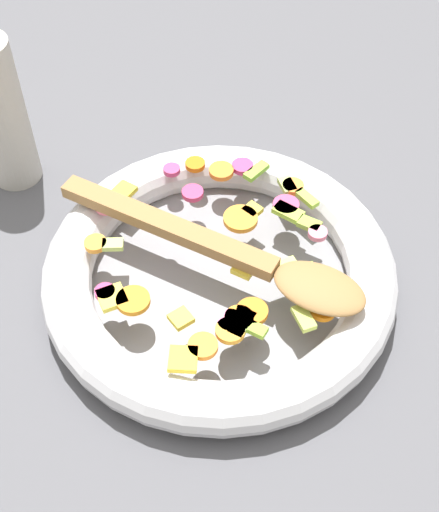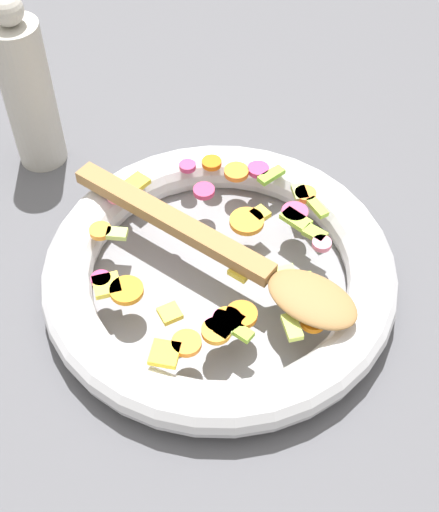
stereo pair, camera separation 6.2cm
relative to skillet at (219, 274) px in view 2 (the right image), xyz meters
The scene contains 5 objects.
ground_plane 0.02m from the skillet, ahead, with size 4.00×4.00×0.00m, color #4C4C51.
skillet is the anchor object (origin of this frame).
chopped_vegetables 0.03m from the skillet, 163.86° to the right, with size 0.25×0.26×0.01m.
wooden_spoon 0.05m from the skillet, 128.34° to the left, with size 0.24×0.28×0.01m.
pepper_mill 0.30m from the skillet, 58.55° to the right, with size 0.06×0.06×0.22m.
Camera 2 is at (0.12, 0.43, 0.59)m, focal length 50.00 mm.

